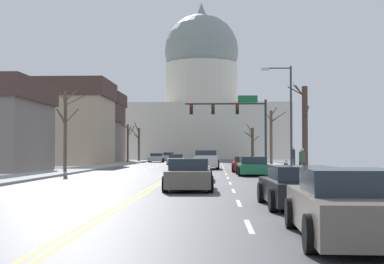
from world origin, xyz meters
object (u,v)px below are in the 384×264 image
at_px(bicycle_parked, 286,167).
at_px(pedestrian_00, 302,160).
at_px(sedan_near_04, 189,175).
at_px(sedan_oncoming_00, 176,160).
at_px(sedan_near_02, 253,167).
at_px(sedan_oncoming_03, 172,156).
at_px(sedan_oncoming_02, 168,157).
at_px(pickup_truck_near_00, 206,161).
at_px(pedestrian_01, 293,157).
at_px(signal_gantry, 236,115).
at_px(sedan_near_03, 194,171).
at_px(street_lamp_right, 287,109).
at_px(sedan_near_01, 245,164).
at_px(sedan_near_06, 348,207).
at_px(sedan_oncoming_01, 156,158).
at_px(sedan_near_05, 299,187).

bearing_deg(bicycle_parked, pedestrian_00, -87.28).
bearing_deg(sedan_near_04, bicycle_parked, 68.19).
height_order(sedan_near_04, sedan_oncoming_00, sedan_near_04).
bearing_deg(sedan_near_02, pedestrian_00, -56.85).
bearing_deg(sedan_oncoming_03, sedan_oncoming_02, -88.35).
xyz_separation_m(sedan_near_02, sedan_oncoming_02, (-10.15, 53.57, 0.03)).
height_order(pickup_truck_near_00, sedan_oncoming_03, pickup_truck_near_00).
bearing_deg(sedan_oncoming_00, pedestrian_01, -59.29).
bearing_deg(bicycle_parked, signal_gantry, 100.04).
relative_size(sedan_near_02, sedan_near_03, 1.06).
xyz_separation_m(street_lamp_right, sedan_oncoming_03, (-13.23, 62.65, -4.08)).
relative_size(sedan_near_01, sedan_near_06, 0.98).
relative_size(sedan_near_03, sedan_near_06, 0.92).
height_order(street_lamp_right, pickup_truck_near_00, street_lamp_right).
bearing_deg(pedestrian_00, pickup_truck_near_00, 109.31).
height_order(sedan_near_03, bicycle_parked, sedan_near_03).
distance_m(sedan_near_03, sedan_oncoming_00, 33.41).
xyz_separation_m(street_lamp_right, sedan_near_03, (-6.33, -9.80, -4.10)).
bearing_deg(sedan_near_01, pickup_truck_near_00, 115.25).
xyz_separation_m(street_lamp_right, sedan_near_04, (-6.25, -16.84, -4.04)).
xyz_separation_m(sedan_oncoming_01, pedestrian_00, (13.23, -43.71, 0.47)).
xyz_separation_m(sedan_near_04, sedan_near_06, (3.53, -12.54, 0.00)).
bearing_deg(sedan_near_02, pickup_truck_near_00, 104.40).
bearing_deg(sedan_oncoming_01, sedan_oncoming_00, -74.05).
bearing_deg(pedestrian_00, sedan_oncoming_02, 102.49).
bearing_deg(sedan_oncoming_02, sedan_near_03, -83.76).
distance_m(sedan_oncoming_00, sedan_oncoming_02, 26.82).
bearing_deg(sedan_near_05, bicycle_parked, 83.74).
height_order(street_lamp_right, sedan_oncoming_02, street_lamp_right).
distance_m(sedan_near_04, pedestrian_00, 11.20).
bearing_deg(pickup_truck_near_00, sedan_oncoming_02, 99.56).
distance_m(sedan_oncoming_02, sedan_oncoming_03, 12.59).
relative_size(sedan_oncoming_02, pedestrian_01, 2.65).
relative_size(street_lamp_right, bicycle_parked, 4.28).
relative_size(sedan_near_04, sedan_oncoming_00, 1.04).
distance_m(signal_gantry, sedan_oncoming_01, 25.42).
bearing_deg(sedan_near_04, sedan_oncoming_02, 95.66).
bearing_deg(street_lamp_right, sedan_near_02, -127.78).
xyz_separation_m(sedan_near_06, sedan_oncoming_00, (-6.98, 52.82, -0.03)).
height_order(pickup_truck_near_00, bicycle_parked, pickup_truck_near_00).
xyz_separation_m(sedan_near_02, sedan_near_06, (0.00, -25.87, 0.02)).
xyz_separation_m(sedan_near_06, sedan_oncoming_03, (-10.52, 92.03, -0.05)).
height_order(sedan_near_01, sedan_near_02, sedan_near_02).
height_order(sedan_near_06, pedestrian_01, pedestrian_01).
bearing_deg(sedan_near_05, sedan_oncoming_03, 96.95).
relative_size(street_lamp_right, sedan_oncoming_02, 1.61).
bearing_deg(sedan_near_01, sedan_oncoming_03, 99.78).
bearing_deg(sedan_oncoming_01, pedestrian_01, -64.97).
bearing_deg(sedan_near_04, street_lamp_right, 69.66).
xyz_separation_m(sedan_near_04, sedan_oncoming_02, (-6.63, 66.91, 0.01)).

